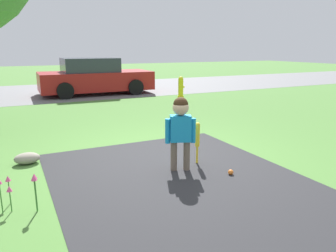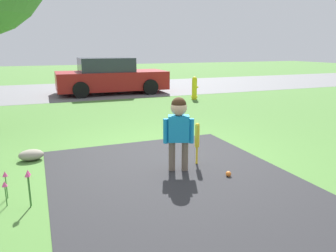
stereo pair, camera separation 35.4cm
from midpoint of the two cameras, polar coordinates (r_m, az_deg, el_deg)
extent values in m
plane|color=#477533|center=(5.28, -3.23, -5.57)|extent=(60.00, 60.00, 0.00)
cube|color=#262628|center=(3.25, 12.46, -18.86)|extent=(3.21, 7.00, 0.01)
cube|color=slate|center=(14.10, -18.11, 5.84)|extent=(40.00, 6.00, 0.01)
cylinder|color=#6B5B4C|center=(4.69, -1.15, -5.25)|extent=(0.09, 0.09, 0.43)
cylinder|color=#6B5B4C|center=(4.71, 1.11, -5.18)|extent=(0.09, 0.09, 0.43)
cube|color=#198CC6|center=(4.58, -0.02, -0.44)|extent=(0.33, 0.25, 0.37)
cylinder|color=#198CC6|center=(4.58, -2.27, -0.91)|extent=(0.07, 0.07, 0.35)
cylinder|color=#198CC6|center=(4.61, 2.22, -0.80)|extent=(0.07, 0.07, 0.35)
sphere|color=#D8AD8C|center=(4.52, -0.02, 3.24)|extent=(0.23, 0.23, 0.23)
sphere|color=#382314|center=(4.51, -0.02, 3.74)|extent=(0.21, 0.21, 0.21)
sphere|color=yellow|center=(5.03, 3.04, -6.32)|extent=(0.04, 0.04, 0.04)
cylinder|color=yellow|center=(4.99, 3.06, -5.04)|extent=(0.03, 0.03, 0.27)
cylinder|color=yellow|center=(4.91, 3.10, -1.67)|extent=(0.07, 0.07, 0.33)
sphere|color=yellow|center=(4.87, 3.13, 0.23)|extent=(0.07, 0.07, 0.07)
sphere|color=orange|center=(4.64, 8.71, -7.98)|extent=(0.08, 0.08, 0.08)
cylinder|color=yellow|center=(11.21, 1.33, 6.44)|extent=(0.17, 0.17, 0.69)
sphere|color=yellow|center=(11.17, 1.34, 8.19)|extent=(0.16, 0.16, 0.16)
cylinder|color=yellow|center=(11.24, 1.32, 5.12)|extent=(0.21, 0.21, 0.06)
cylinder|color=yellow|center=(11.24, 1.76, 6.81)|extent=(0.08, 0.06, 0.06)
cube|color=maroon|center=(12.85, -13.21, 7.69)|extent=(4.13, 1.88, 0.68)
cube|color=#2D333D|center=(12.77, -14.27, 10.28)|extent=(2.00, 1.62, 0.51)
cylinder|color=black|center=(14.05, -8.84, 7.48)|extent=(0.58, 0.19, 0.57)
cylinder|color=black|center=(12.33, -6.46, 6.73)|extent=(0.58, 0.19, 0.57)
cylinder|color=black|center=(13.58, -19.24, 6.69)|extent=(0.58, 0.19, 0.57)
cylinder|color=black|center=(11.79, -18.30, 5.83)|extent=(0.58, 0.19, 0.57)
cylinder|color=#38702D|center=(3.92, -24.46, -10.90)|extent=(0.01, 0.01, 0.37)
cone|color=#E54C8C|center=(3.85, -24.78, -7.99)|extent=(0.06, 0.06, 0.06)
cylinder|color=#38702D|center=(4.24, -28.11, -10.18)|extent=(0.01, 0.01, 0.27)
cone|color=#E54C8C|center=(4.18, -28.36, -8.07)|extent=(0.06, 0.06, 0.06)
cylinder|color=#38702D|center=(4.05, -28.05, -11.55)|extent=(0.01, 0.01, 0.23)
cone|color=#E54C8C|center=(4.00, -28.29, -9.63)|extent=(0.06, 0.06, 0.06)
cylinder|color=#38702D|center=(3.89, -24.54, -11.13)|extent=(0.01, 0.01, 0.36)
cone|color=#E54C8C|center=(3.81, -24.86, -8.22)|extent=(0.06, 0.06, 0.06)
cylinder|color=#38702D|center=(4.03, -29.39, -11.02)|extent=(0.01, 0.01, 0.34)
ellipsoid|color=gray|center=(5.50, -25.07, -5.14)|extent=(0.37, 0.26, 0.17)
camera|label=1|loc=(0.18, -92.05, -0.49)|focal=35.00mm
camera|label=2|loc=(0.18, 87.95, 0.49)|focal=35.00mm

